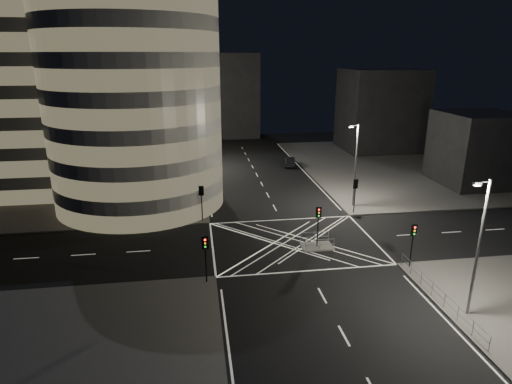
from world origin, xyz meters
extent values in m
plane|color=black|center=(0.00, 0.00, 0.00)|extent=(120.00, 120.00, 0.00)
cube|color=#4F4C4A|center=(-29.00, 27.00, 0.07)|extent=(42.00, 42.00, 0.15)
cube|color=#4F4C4A|center=(29.00, 27.00, 0.07)|extent=(42.00, 42.00, 0.15)
cube|color=slate|center=(2.00, -1.50, 0.07)|extent=(3.00, 2.00, 0.15)
cylinder|color=#9C9994|center=(-16.00, 14.00, 12.65)|extent=(20.00, 20.00, 25.00)
cube|color=#9C9994|center=(-26.00, 24.00, 12.65)|extent=(20.00, 18.00, 25.00)
cube|color=#9C9994|center=(-22.00, 42.00, 11.15)|extent=(24.00, 16.00, 22.00)
cube|color=black|center=(26.00, 40.00, 7.65)|extent=(14.00, 12.00, 15.00)
cube|color=black|center=(30.00, 16.00, 5.15)|extent=(10.00, 10.00, 10.00)
cube|color=black|center=(-4.00, 58.00, 9.00)|extent=(18.00, 8.00, 18.00)
cylinder|color=black|center=(-10.50, 9.00, 1.75)|extent=(0.32, 0.32, 3.20)
ellipsoid|color=black|center=(-10.50, 9.00, 4.52)|extent=(4.23, 4.23, 4.87)
cylinder|color=black|center=(-10.50, 15.00, 2.02)|extent=(0.32, 0.32, 3.75)
ellipsoid|color=black|center=(-10.50, 15.00, 5.15)|extent=(4.55, 4.55, 5.23)
cylinder|color=black|center=(-10.50, 21.00, 1.82)|extent=(0.32, 0.32, 3.34)
ellipsoid|color=black|center=(-10.50, 21.00, 4.72)|extent=(4.45, 4.45, 5.12)
cylinder|color=black|center=(-10.50, 27.00, 2.03)|extent=(0.32, 0.32, 3.76)
ellipsoid|color=black|center=(-10.50, 27.00, 5.23)|extent=(4.79, 4.79, 5.51)
cylinder|color=black|center=(-10.50, 33.00, 1.79)|extent=(0.32, 0.32, 3.28)
ellipsoid|color=black|center=(-10.50, 33.00, 4.60)|extent=(4.26, 4.26, 4.90)
cylinder|color=black|center=(-8.80, 6.80, 1.65)|extent=(0.12, 0.12, 3.00)
cube|color=black|center=(-8.80, 6.80, 3.60)|extent=(0.28, 0.22, 0.90)
cube|color=black|center=(-8.80, 6.80, 3.60)|extent=(0.55, 0.04, 1.10)
cylinder|color=black|center=(-8.80, -6.80, 1.65)|extent=(0.12, 0.12, 3.00)
cube|color=black|center=(-8.80, -6.80, 3.60)|extent=(0.28, 0.22, 0.90)
cube|color=black|center=(-8.80, -6.80, 3.60)|extent=(0.55, 0.04, 1.10)
cylinder|color=black|center=(8.80, 6.80, 1.65)|extent=(0.12, 0.12, 3.00)
cube|color=black|center=(8.80, 6.80, 3.60)|extent=(0.28, 0.22, 0.90)
cube|color=black|center=(8.80, 6.80, 3.60)|extent=(0.55, 0.04, 1.10)
cylinder|color=black|center=(8.80, -6.80, 1.65)|extent=(0.12, 0.12, 3.00)
cube|color=black|center=(8.80, -6.80, 3.60)|extent=(0.28, 0.22, 0.90)
cube|color=black|center=(8.80, -6.80, 3.60)|extent=(0.55, 0.04, 1.10)
cylinder|color=black|center=(2.00, -1.50, 1.65)|extent=(0.12, 0.12, 3.00)
cube|color=black|center=(2.00, -1.50, 3.60)|extent=(0.28, 0.22, 0.90)
cube|color=black|center=(2.00, -1.50, 3.60)|extent=(0.55, 0.04, 1.10)
cylinder|color=slate|center=(-9.50, 12.00, 5.15)|extent=(0.20, 0.20, 10.00)
cylinder|color=slate|center=(-9.05, 12.00, 10.00)|extent=(0.90, 0.10, 0.10)
cube|color=slate|center=(-8.60, 12.00, 9.90)|extent=(0.50, 0.25, 0.18)
cube|color=white|center=(-8.60, 12.00, 9.79)|extent=(0.42, 0.20, 0.05)
cylinder|color=slate|center=(-9.50, 30.00, 5.15)|extent=(0.20, 0.20, 10.00)
cylinder|color=slate|center=(-9.05, 30.00, 10.00)|extent=(0.90, 0.10, 0.10)
cube|color=slate|center=(-8.60, 30.00, 9.90)|extent=(0.50, 0.25, 0.18)
cube|color=white|center=(-8.60, 30.00, 9.79)|extent=(0.42, 0.20, 0.05)
cylinder|color=slate|center=(9.50, 9.00, 5.15)|extent=(0.20, 0.20, 10.00)
cylinder|color=slate|center=(9.05, 9.00, 10.00)|extent=(0.90, 0.10, 0.10)
cube|color=slate|center=(8.60, 9.00, 9.90)|extent=(0.50, 0.25, 0.18)
cube|color=white|center=(8.60, 9.00, 9.79)|extent=(0.42, 0.20, 0.05)
cylinder|color=slate|center=(9.50, -14.00, 5.15)|extent=(0.20, 0.20, 10.00)
cylinder|color=slate|center=(9.05, -14.00, 10.00)|extent=(0.90, 0.10, 0.10)
cube|color=slate|center=(8.60, -14.00, 9.90)|extent=(0.50, 0.25, 0.18)
cube|color=white|center=(8.60, -14.00, 9.79)|extent=(0.42, 0.20, 0.05)
cube|color=slate|center=(8.30, -12.15, 0.70)|extent=(0.06, 11.70, 1.10)
cube|color=slate|center=(2.00, -2.40, 0.70)|extent=(2.80, 0.06, 1.10)
cube|color=slate|center=(2.00, -0.60, 0.70)|extent=(2.80, 0.06, 1.10)
imported|color=black|center=(6.14, 29.64, 0.77)|extent=(2.35, 4.89, 1.55)
camera|label=1|loc=(-9.23, -37.95, 17.84)|focal=30.00mm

